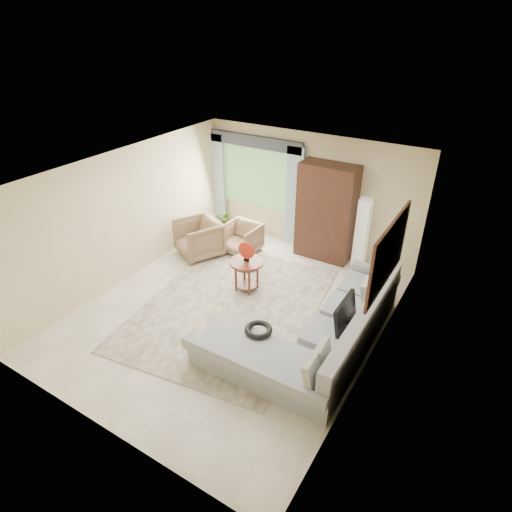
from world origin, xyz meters
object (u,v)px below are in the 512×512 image
Objects in this scene: sectional_sofa at (321,337)px; armchair_right at (242,238)px; tv_screen at (345,314)px; armchair_left at (199,238)px; coffee_table at (247,275)px; armoire at (326,212)px; floor_lamp at (362,233)px; potted_plant at (224,222)px.

sectional_sofa is 4.58× the size of armchair_right.
armchair_left is (-3.87, 1.28, -0.31)m from tv_screen.
armchair_right is at bearing 126.66° from coffee_table.
armchair_left is 0.95m from armchair_right.
armoire reaches higher than sectional_sofa.
floor_lamp is at bearing 104.31° from tv_screen.
tv_screen is at bearing 8.81° from armchair_left.
coffee_table is 0.86× the size of armchair_right.
coffee_table is (-1.95, 0.86, 0.06)m from sectional_sofa.
armchair_right reaches higher than potted_plant.
floor_lamp is at bearing 3.36° from potted_plant.
potted_plant is at bearing 147.79° from armchair_right.
armchair_right is 0.50× the size of floor_lamp.
coffee_table is 1.77m from armchair_left.
coffee_table is at bearing -109.36° from armoire.
armchair_right is at bearing 65.95° from armchair_left.
coffee_table is 2.67m from potted_plant.
tv_screen is at bearing -31.90° from potted_plant.
tv_screen is 0.49× the size of floor_lamp.
tv_screen is 3.67m from armchair_right.
armchair_right is 0.36× the size of armoire.
coffee_table is (-2.21, 0.65, -0.38)m from tv_screen.
armchair_right is 2.61m from floor_lamp.
floor_lamp reaches higher than coffee_table.
armchair_left is at bearing -149.40° from armoire.
sectional_sofa reaches higher than armchair_left.
coffee_table is at bearing 156.11° from sectional_sofa.
sectional_sofa is at bearing -33.52° from armchair_right.
floor_lamp is (3.17, 1.46, 0.34)m from armchair_left.
armchair_left is at bearing -155.24° from floor_lamp.
coffee_table is at bearing -45.35° from potted_plant.
armoire is at bearing 119.21° from tv_screen.
tv_screen is at bearing -75.69° from floor_lamp.
armchair_left reaches higher than potted_plant.
armchair_left is at bearing 161.68° from tv_screen.
armchair_right is (-3.13, 1.88, -0.38)m from tv_screen.
sectional_sofa is 4.71m from potted_plant.
sectional_sofa is at bearing -35.83° from potted_plant.
potted_plant is at bearing -176.93° from armoire.
armchair_left is 1.78× the size of potted_plant.
armoire is at bearing 28.95° from armchair_right.
tv_screen is 1.14× the size of coffee_table.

